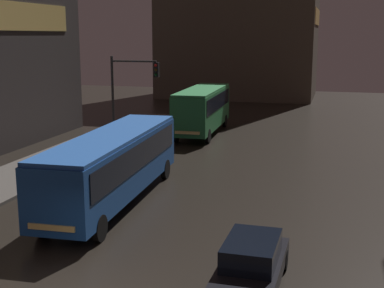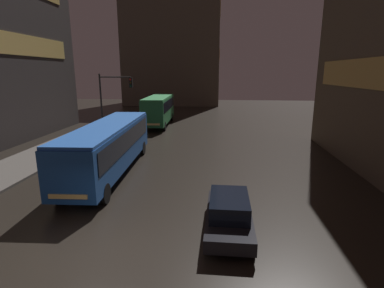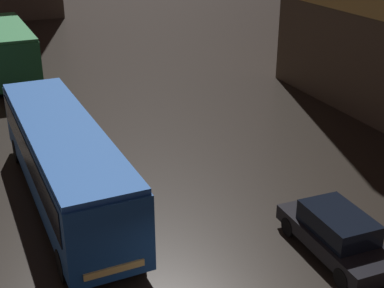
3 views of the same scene
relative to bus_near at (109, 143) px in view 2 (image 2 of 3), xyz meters
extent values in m
plane|color=black|center=(2.44, -8.55, -1.92)|extent=(120.00, 120.00, 0.00)
cube|color=#56514C|center=(-6.56, 1.45, -1.85)|extent=(4.00, 48.00, 0.15)
cube|color=#4C4238|center=(-2.39, 43.56, 11.17)|extent=(18.00, 12.00, 26.19)
cube|color=#E0B25B|center=(6.56, 43.56, 7.44)|extent=(0.24, 10.20, 1.80)
cube|color=#E0B25B|center=(6.56, 43.56, 16.05)|extent=(0.24, 10.20, 1.80)
cube|color=#194793|center=(0.00, 0.00, -0.17)|extent=(2.97, 11.76, 2.40)
cube|color=black|center=(0.00, 0.00, 0.28)|extent=(2.99, 10.83, 1.10)
cube|color=blue|center=(0.00, 0.00, 1.11)|extent=(2.91, 11.53, 0.16)
cube|color=#F4CC72|center=(0.26, -5.85, -0.97)|extent=(1.72, 0.18, 0.20)
cylinder|color=black|center=(1.32, -4.38, -1.42)|extent=(0.29, 1.01, 1.00)
cylinder|color=black|center=(-0.93, -4.48, -1.42)|extent=(0.29, 1.01, 1.00)
cylinder|color=black|center=(0.93, 4.48, -1.42)|extent=(0.29, 1.01, 1.00)
cylinder|color=black|center=(-1.32, 4.38, -1.42)|extent=(0.29, 1.01, 1.00)
cube|color=#236B38|center=(-0.35, 17.41, -0.02)|extent=(2.80, 9.75, 2.70)
cube|color=black|center=(-0.35, 17.41, 0.58)|extent=(2.83, 8.98, 1.10)
cube|color=#399252|center=(-0.35, 17.41, 1.41)|extent=(2.74, 9.55, 0.16)
cube|color=#F4CC72|center=(-0.17, 12.56, -0.97)|extent=(1.71, 0.16, 0.20)
cylinder|color=black|center=(0.89, 14.02, -1.42)|extent=(0.29, 1.01, 1.00)
cylinder|color=black|center=(-1.35, 13.94, -1.42)|extent=(0.29, 1.01, 1.00)
cylinder|color=black|center=(0.64, 20.88, -1.42)|extent=(0.29, 1.01, 1.00)
cylinder|color=black|center=(-1.60, 20.79, -1.42)|extent=(0.29, 1.01, 1.00)
cube|color=black|center=(7.17, -6.45, -1.37)|extent=(1.82, 4.36, 0.50)
cube|color=black|center=(7.17, -6.45, -0.78)|extent=(1.53, 2.40, 0.68)
cylinder|color=black|center=(7.96, -7.92, -1.60)|extent=(0.21, 0.64, 0.64)
cylinder|color=black|center=(6.35, -7.90, -1.60)|extent=(0.21, 0.64, 0.64)
cylinder|color=black|center=(7.99, -4.99, -1.60)|extent=(0.21, 0.64, 0.64)
cylinder|color=black|center=(6.39, -4.97, -1.60)|extent=(0.21, 0.64, 0.64)
cylinder|color=#2D2D2D|center=(-4.32, 9.98, 1.10)|extent=(0.16, 0.16, 6.05)
cylinder|color=#2D2D2D|center=(-2.85, 9.98, 3.83)|extent=(2.94, 0.12, 0.12)
cube|color=black|center=(-1.38, 9.98, 3.33)|extent=(0.30, 0.24, 0.90)
sphere|color=red|center=(-1.38, 9.84, 3.61)|extent=(0.18, 0.18, 0.18)
sphere|color=#3B2B07|center=(-1.38, 9.84, 3.33)|extent=(0.18, 0.18, 0.18)
sphere|color=black|center=(-1.38, 9.84, 3.05)|extent=(0.18, 0.18, 0.18)
camera|label=1|loc=(9.36, -21.11, 5.42)|focal=50.00mm
camera|label=2|loc=(6.68, -17.37, 4.27)|focal=28.00mm
camera|label=3|loc=(-2.35, -17.72, 8.00)|focal=50.00mm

